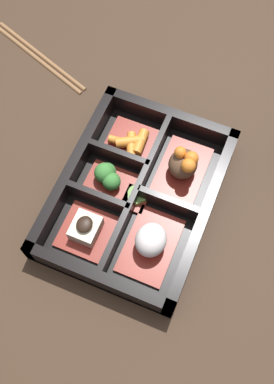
% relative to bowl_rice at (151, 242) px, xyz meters
% --- Properties ---
extents(ground_plane, '(3.00, 3.00, 0.00)m').
position_rel_bowl_rice_xyz_m(ground_plane, '(-0.06, -0.04, -0.03)').
color(ground_plane, '#382619').
extents(bento_base, '(0.27, 0.20, 0.01)m').
position_rel_bowl_rice_xyz_m(bento_base, '(-0.06, -0.04, -0.02)').
color(bento_base, black).
rests_on(bento_base, ground_plane).
extents(bento_rim, '(0.27, 0.20, 0.04)m').
position_rel_bowl_rice_xyz_m(bento_rim, '(-0.06, -0.05, -0.01)').
color(bento_rim, black).
rests_on(bento_rim, ground_plane).
extents(bowl_stew, '(0.10, 0.06, 0.06)m').
position_rel_bowl_rice_xyz_m(bowl_stew, '(-0.12, 0.00, 0.00)').
color(bowl_stew, maroon).
rests_on(bowl_stew, bento_base).
extents(bowl_rice, '(0.10, 0.06, 0.05)m').
position_rel_bowl_rice_xyz_m(bowl_rice, '(0.00, 0.00, 0.00)').
color(bowl_rice, maroon).
rests_on(bowl_rice, bento_base).
extents(bowl_carrots, '(0.06, 0.07, 0.02)m').
position_rel_bowl_rice_xyz_m(bowl_carrots, '(-0.13, -0.08, -0.01)').
color(bowl_carrots, maroon).
rests_on(bowl_carrots, bento_base).
extents(bowl_greens, '(0.05, 0.07, 0.03)m').
position_rel_bowl_rice_xyz_m(bowl_greens, '(-0.07, -0.09, -0.00)').
color(bowl_greens, maroon).
rests_on(bowl_greens, bento_base).
extents(bowl_tofu, '(0.07, 0.07, 0.03)m').
position_rel_bowl_rice_xyz_m(bowl_tofu, '(0.01, -0.09, -0.01)').
color(bowl_tofu, maroon).
rests_on(bowl_tofu, bento_base).
extents(bowl_pickles, '(0.04, 0.03, 0.01)m').
position_rel_bowl_rice_xyz_m(bowl_pickles, '(-0.06, -0.04, -0.01)').
color(bowl_pickles, maroon).
rests_on(bowl_pickles, bento_base).
extents(chopsticks, '(0.08, 0.20, 0.01)m').
position_rel_bowl_rice_xyz_m(chopsticks, '(-0.23, -0.29, -0.03)').
color(chopsticks, brown).
rests_on(chopsticks, ground_plane).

